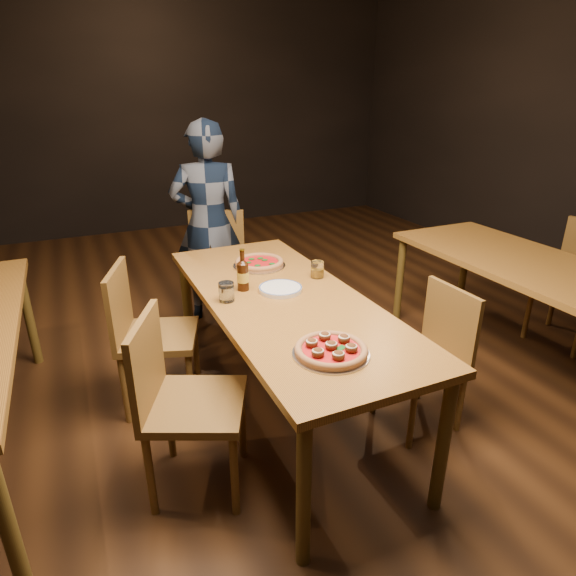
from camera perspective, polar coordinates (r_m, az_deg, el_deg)
name	(u,v)px	position (r m, az deg, el deg)	size (l,w,h in m)	color
ground	(285,411)	(2.99, -0.41, -14.32)	(9.00, 9.00, 0.00)	black
room_shell	(283,74)	(2.40, -0.54, 24.01)	(9.00, 9.00, 9.00)	black
table_main	(284,309)	(2.64, -0.45, -2.46)	(0.80, 2.00, 0.75)	brown
table_right	(535,275)	(3.51, 27.26, 1.42)	(0.80, 2.00, 0.75)	brown
chair_main_nw	(196,403)	(2.30, -10.88, -13.26)	(0.43, 0.43, 0.93)	brown
chair_main_sw	(159,335)	(2.93, -15.09, -5.39)	(0.43, 0.43, 0.92)	brown
chair_main_e	(421,358)	(2.78, 15.46, -7.97)	(0.40, 0.40, 0.85)	brown
chair_end	(216,270)	(3.84, -8.58, 2.13)	(0.44, 0.44, 0.95)	brown
chair_nbr_right	(573,283)	(4.11, 30.74, 0.51)	(0.44, 0.44, 0.95)	brown
pizza_meatball	(331,350)	(2.06, 5.13, -7.27)	(0.33, 0.33, 0.06)	#B7B7BF
pizza_margherita	(259,263)	(3.07, -3.42, 3.01)	(0.33, 0.33, 0.04)	#B7B7BF
plate_stack	(280,289)	(2.68, -0.90, -0.10)	(0.24, 0.24, 0.02)	white
beer_bottle	(243,276)	(2.68, -5.36, 1.44)	(0.07, 0.07, 0.23)	black
water_glass	(226,292)	(2.56, -7.31, -0.45)	(0.08, 0.08, 0.10)	white
amber_glass	(317,269)	(2.87, 3.49, 2.21)	(0.08, 0.08, 0.10)	#A67012
diner	(209,224)	(3.91, -9.40, 7.49)	(0.58, 0.38, 1.60)	black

